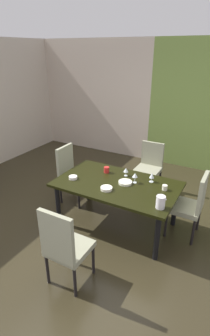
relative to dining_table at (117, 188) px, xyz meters
The scene contains 16 objects.
ground_plane 0.84m from the dining_table, 147.36° to the right, with size 6.26×6.22×0.02m, color #2D2718.
back_panel_interior 3.53m from the dining_table, 126.57° to the left, with size 3.04×0.10×2.73m, color beige.
dining_table is the anchor object (origin of this frame).
chair_right_far 1.07m from the dining_table, 15.11° to the left, with size 0.44×0.44×0.99m.
chair_head_far 1.28m from the dining_table, 88.02° to the left, with size 0.44×0.45×0.93m.
chair_left_far 1.07m from the dining_table, 164.91° to the left, with size 0.45×0.44×1.00m.
chair_head_near 1.29m from the dining_table, 89.62° to the right, with size 0.44×0.44×1.03m.
wine_glass_west 0.54m from the dining_table, 33.70° to the left, with size 0.07×0.07×0.14m.
wine_glass_right 0.33m from the dining_table, 88.12° to the left, with size 0.07×0.07×0.13m.
wine_glass_center 0.32m from the dining_table, 31.74° to the left, with size 0.08×0.08×0.15m.
serving_bowl_corner 0.67m from the dining_table, 162.98° to the right, with size 0.13×0.13×0.04m, color white.
serving_bowl_left 0.27m from the dining_table, 99.32° to the right, with size 0.16×0.16×0.04m, color white.
serving_bowl_near_window 0.15m from the dining_table, 21.52° to the left, with size 0.20×0.20×0.04m, color white.
cup_front 0.69m from the dining_table, 11.69° to the left, with size 0.07×0.07×0.07m, color silver.
cup_near_shelf 0.41m from the dining_table, 141.74° to the left, with size 0.08×0.08×0.09m, color red.
pitcher_south 0.83m from the dining_table, 23.34° to the right, with size 0.13×0.11×0.17m.
Camera 1 is at (1.92, -2.74, 2.50)m, focal length 28.00 mm.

